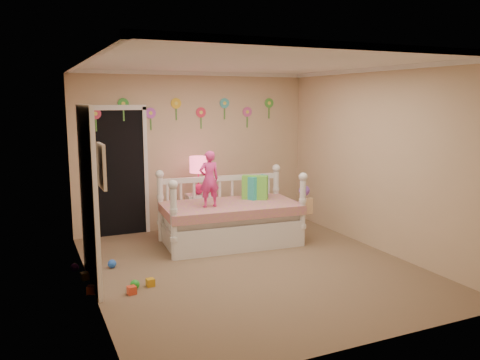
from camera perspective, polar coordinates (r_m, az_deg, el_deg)
name	(u,v)px	position (r m, az deg, el deg)	size (l,w,h in m)	color
floor	(252,267)	(6.44, 1.40, -10.13)	(4.00, 4.50, 0.01)	#7F684C
ceiling	(253,62)	(6.08, 1.50, 13.63)	(4.00, 4.50, 0.01)	white
back_wall	(194,151)	(8.20, -5.38, 3.41)	(4.00, 0.01, 2.60)	tan
left_wall	(87,179)	(5.57, -17.46, 0.16)	(0.01, 4.50, 2.60)	tan
right_wall	(379,160)	(7.21, 15.94, 2.26)	(0.01, 4.50, 2.60)	tan
crown_molding	(253,65)	(6.08, 1.50, 13.34)	(4.00, 4.50, 0.06)	white
daybed	(230,207)	(7.30, -1.15, -3.23)	(2.04, 1.10, 1.11)	white
pillow_turquoise	(258,187)	(7.61, 2.12, -0.86)	(0.36, 0.13, 0.36)	#24B8A6
pillow_lime	(255,187)	(7.56, 1.75, -0.87)	(0.39, 0.14, 0.37)	#6CD641
child	(209,179)	(6.99, -3.64, 0.11)	(0.30, 0.20, 0.82)	#F63796
nightstand	(199,214)	(7.92, -4.83, -3.96)	(0.39, 0.30, 0.65)	white
table_lamp	(198,169)	(7.79, -4.91, 1.27)	(0.28, 0.28, 0.61)	#F0206A
closet_doorway	(120,171)	(7.90, -13.92, 1.01)	(0.90, 0.04, 2.07)	black
flower_decals	(189,113)	(8.11, -6.03, 7.87)	(3.40, 0.02, 0.50)	#B2668C
mirror_closet	(89,196)	(5.91, -17.30, -1.78)	(0.07, 1.30, 2.10)	white
wall_picture	(102,166)	(4.65, -15.90, 1.59)	(0.05, 0.34, 0.42)	white
hanging_bag	(305,201)	(7.25, 7.61, -2.43)	(0.20, 0.16, 0.36)	beige
toy_scatter	(112,277)	(6.12, -14.76, -10.95)	(0.80, 1.30, 0.11)	#996666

